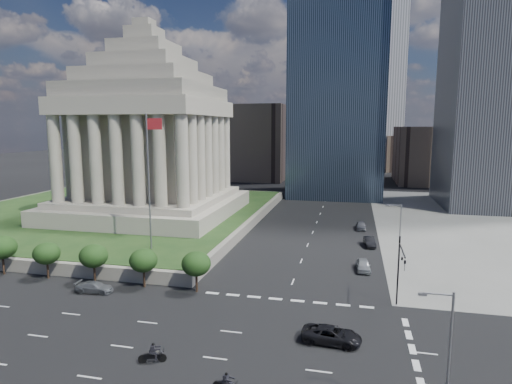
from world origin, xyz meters
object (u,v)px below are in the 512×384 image
(parked_sedan_near, at_px, (363,265))
(motorcycle_trail, at_px, (152,353))
(suv_grey, at_px, (95,287))
(parked_sedan_far, at_px, (361,226))
(street_lamp_south, at_px, (446,358))
(flagpole, at_px, (150,174))
(war_memorial, at_px, (148,120))
(traffic_signal_ne, at_px, (400,265))
(street_lamp_north, at_px, (398,236))
(pickup_truck, at_px, (331,335))
(parked_sedan_mid, at_px, (370,242))
(motorcycle_lead, at_px, (225,382))

(parked_sedan_near, xyz_separation_m, motorcycle_trail, (-18.02, -28.50, 0.12))
(suv_grey, xyz_separation_m, parked_sedan_far, (32.06, 40.54, 0.12))
(street_lamp_south, distance_m, parked_sedan_far, 57.91)
(parked_sedan_far, relative_size, motorcycle_trail, 1.87)
(flagpole, relative_size, motorcycle_trail, 8.18)
(war_memorial, distance_m, suv_grey, 43.80)
(traffic_signal_ne, xyz_separation_m, street_lamp_south, (0.83, -19.70, 0.41))
(parked_sedan_near, bearing_deg, motorcycle_trail, -126.02)
(street_lamp_north, bearing_deg, war_memorial, 154.08)
(war_memorial, relative_size, pickup_truck, 7.00)
(war_memorial, bearing_deg, parked_sedan_far, 4.71)
(street_lamp_north, xyz_separation_m, motorcycle_trail, (-22.35, -26.85, -4.75))
(pickup_truck, distance_m, motorcycle_trail, 16.29)
(pickup_truck, relative_size, parked_sedan_far, 1.22)
(parked_sedan_mid, bearing_deg, war_memorial, 162.70)
(motorcycle_lead, bearing_deg, parked_sedan_near, 86.17)
(flagpole, distance_m, motorcycle_trail, 31.32)
(parked_sedan_near, relative_size, parked_sedan_far, 1.01)
(parked_sedan_mid, height_order, motorcycle_lead, motorcycle_lead)
(flagpole, height_order, street_lamp_north, flagpole)
(flagpole, bearing_deg, pickup_truck, -34.51)
(parked_sedan_mid, bearing_deg, suv_grey, -145.92)
(street_lamp_south, relative_size, parked_sedan_far, 2.19)
(pickup_truck, height_order, motorcycle_lead, motorcycle_lead)
(flagpole, relative_size, traffic_signal_ne, 2.50)
(street_lamp_north, bearing_deg, parked_sedan_far, 99.26)
(pickup_truck, bearing_deg, motorcycle_lead, 145.52)
(flagpole, xyz_separation_m, traffic_signal_ne, (34.33, -10.30, -7.86))
(traffic_signal_ne, height_order, street_lamp_south, street_lamp_south)
(flagpole, distance_m, street_lamp_south, 46.81)
(war_memorial, relative_size, suv_grey, 8.56)
(war_memorial, height_order, pickup_truck, war_memorial)
(parked_sedan_near, distance_m, parked_sedan_mid, 12.97)
(flagpole, height_order, parked_sedan_far, flagpole)
(parked_sedan_far, bearing_deg, street_lamp_south, -86.94)
(flagpole, xyz_separation_m, parked_sedan_mid, (32.09, 15.56, -12.36))
(parked_sedan_mid, height_order, motorcycle_trail, motorcycle_trail)
(traffic_signal_ne, bearing_deg, street_lamp_south, -87.59)
(motorcycle_trail, bearing_deg, parked_sedan_near, 38.11)
(parked_sedan_mid, bearing_deg, pickup_truck, -103.96)
(flagpole, relative_size, parked_sedan_mid, 4.35)
(street_lamp_south, xyz_separation_m, motorcycle_lead, (-15.01, 1.58, -4.82))
(traffic_signal_ne, distance_m, pickup_truck, 11.86)
(flagpole, bearing_deg, suv_grey, -95.43)
(street_lamp_north, height_order, parked_sedan_far, street_lamp_north)
(war_memorial, height_order, suv_grey, war_memorial)
(flagpole, xyz_separation_m, motorcycle_lead, (20.14, -28.42, -12.27))
(street_lamp_south, xyz_separation_m, motorcycle_trail, (-22.35, 4.15, -4.75))
(war_memorial, distance_m, traffic_signal_ne, 60.00)
(traffic_signal_ne, height_order, parked_sedan_far, traffic_signal_ne)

